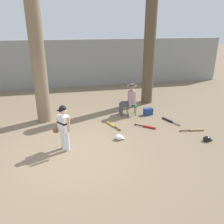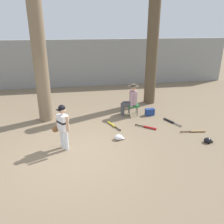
{
  "view_description": "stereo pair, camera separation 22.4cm",
  "coord_description": "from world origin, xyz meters",
  "px_view_note": "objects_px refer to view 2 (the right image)",
  "views": [
    {
      "loc": [
        -0.16,
        -5.42,
        3.3
      ],
      "look_at": [
        1.23,
        1.03,
        0.75
      ],
      "focal_mm": 36.93,
      "sensor_mm": 36.0,
      "label": 1
    },
    {
      "loc": [
        0.06,
        -5.46,
        3.3
      ],
      "look_at": [
        1.23,
        1.03,
        0.75
      ],
      "focal_mm": 36.93,
      "sensor_mm": 36.0,
      "label": 2
    }
  ],
  "objects_px": {
    "seated_spectator": "(131,99)",
    "batting_helmet_black": "(208,140)",
    "tree_near_player": "(38,41)",
    "handbag_beside_stool": "(150,112)",
    "bat_black_composite": "(170,121)",
    "bat_wood_tan": "(196,131)",
    "bat_yellow_trainer": "(112,125)",
    "folding_stool": "(133,106)",
    "tree_behind_spectator": "(152,52)",
    "batting_helmet_white": "(119,137)",
    "bat_red_barrel": "(148,127)",
    "young_ballplayer": "(63,124)"
  },
  "relations": [
    {
      "from": "bat_black_composite",
      "to": "bat_red_barrel",
      "type": "xyz_separation_m",
      "value": [
        -0.93,
        -0.36,
        0.0
      ]
    },
    {
      "from": "tree_near_player",
      "to": "bat_red_barrel",
      "type": "xyz_separation_m",
      "value": [
        3.43,
        -1.39,
        -2.72
      ]
    },
    {
      "from": "young_ballplayer",
      "to": "bat_red_barrel",
      "type": "relative_size",
      "value": 2.12
    },
    {
      "from": "tree_behind_spectator",
      "to": "batting_helmet_white",
      "type": "bearing_deg",
      "value": -122.53
    },
    {
      "from": "folding_stool",
      "to": "seated_spectator",
      "type": "height_order",
      "value": "seated_spectator"
    },
    {
      "from": "batting_helmet_black",
      "to": "tree_behind_spectator",
      "type": "bearing_deg",
      "value": 97.59
    },
    {
      "from": "bat_red_barrel",
      "to": "batting_helmet_white",
      "type": "xyz_separation_m",
      "value": [
        -1.15,
        -0.61,
        0.04
      ]
    },
    {
      "from": "seated_spectator",
      "to": "bat_wood_tan",
      "type": "height_order",
      "value": "seated_spectator"
    },
    {
      "from": "bat_red_barrel",
      "to": "folding_stool",
      "type": "bearing_deg",
      "value": 98.3
    },
    {
      "from": "tree_behind_spectator",
      "to": "bat_yellow_trainer",
      "type": "bearing_deg",
      "value": -133.11
    },
    {
      "from": "bat_yellow_trainer",
      "to": "batting_helmet_white",
      "type": "relative_size",
      "value": 2.61
    },
    {
      "from": "bat_black_composite",
      "to": "batting_helmet_white",
      "type": "relative_size",
      "value": 2.63
    },
    {
      "from": "handbag_beside_stool",
      "to": "batting_helmet_white",
      "type": "height_order",
      "value": "handbag_beside_stool"
    },
    {
      "from": "bat_red_barrel",
      "to": "bat_yellow_trainer",
      "type": "bearing_deg",
      "value": 160.53
    },
    {
      "from": "bat_yellow_trainer",
      "to": "batting_helmet_black",
      "type": "xyz_separation_m",
      "value": [
        2.56,
        -1.67,
        0.03
      ]
    },
    {
      "from": "folding_stool",
      "to": "handbag_beside_stool",
      "type": "relative_size",
      "value": 1.34
    },
    {
      "from": "tree_near_player",
      "to": "seated_spectator",
      "type": "distance_m",
      "value": 3.79
    },
    {
      "from": "batting_helmet_black",
      "to": "batting_helmet_white",
      "type": "relative_size",
      "value": 0.93
    },
    {
      "from": "bat_wood_tan",
      "to": "folding_stool",
      "type": "bearing_deg",
      "value": 130.84
    },
    {
      "from": "handbag_beside_stool",
      "to": "bat_red_barrel",
      "type": "height_order",
      "value": "handbag_beside_stool"
    },
    {
      "from": "handbag_beside_stool",
      "to": "batting_helmet_black",
      "type": "bearing_deg",
      "value": -67.61
    },
    {
      "from": "handbag_beside_stool",
      "to": "folding_stool",
      "type": "bearing_deg",
      "value": 163.39
    },
    {
      "from": "folding_stool",
      "to": "batting_helmet_white",
      "type": "distance_m",
      "value": 2.16
    },
    {
      "from": "tree_behind_spectator",
      "to": "bat_wood_tan",
      "type": "height_order",
      "value": "tree_behind_spectator"
    },
    {
      "from": "folding_stool",
      "to": "bat_wood_tan",
      "type": "height_order",
      "value": "folding_stool"
    },
    {
      "from": "seated_spectator",
      "to": "batting_helmet_black",
      "type": "distance_m",
      "value": 3.14
    },
    {
      "from": "seated_spectator",
      "to": "batting_helmet_black",
      "type": "height_order",
      "value": "seated_spectator"
    },
    {
      "from": "young_ballplayer",
      "to": "bat_red_barrel",
      "type": "bearing_deg",
      "value": 17.32
    },
    {
      "from": "tree_near_player",
      "to": "bat_black_composite",
      "type": "xyz_separation_m",
      "value": [
        4.36,
        -1.03,
        -2.72
      ]
    },
    {
      "from": "tree_behind_spectator",
      "to": "batting_helmet_white",
      "type": "xyz_separation_m",
      "value": [
        -2.04,
        -3.2,
        -2.1
      ]
    },
    {
      "from": "bat_yellow_trainer",
      "to": "bat_wood_tan",
      "type": "height_order",
      "value": "same"
    },
    {
      "from": "bat_black_composite",
      "to": "bat_wood_tan",
      "type": "xyz_separation_m",
      "value": [
        0.49,
        -0.92,
        0.0
      ]
    },
    {
      "from": "bat_yellow_trainer",
      "to": "bat_black_composite",
      "type": "relative_size",
      "value": 0.99
    },
    {
      "from": "bat_red_barrel",
      "to": "batting_helmet_black",
      "type": "distance_m",
      "value": 1.89
    },
    {
      "from": "young_ballplayer",
      "to": "bat_wood_tan",
      "type": "xyz_separation_m",
      "value": [
        4.18,
        0.3,
        -0.71
      ]
    },
    {
      "from": "young_ballplayer",
      "to": "batting_helmet_white",
      "type": "bearing_deg",
      "value": 8.88
    },
    {
      "from": "tree_behind_spectator",
      "to": "young_ballplayer",
      "type": "bearing_deg",
      "value": -136.61
    },
    {
      "from": "tree_behind_spectator",
      "to": "batting_helmet_white",
      "type": "relative_size",
      "value": 17.46
    },
    {
      "from": "bat_yellow_trainer",
      "to": "bat_red_barrel",
      "type": "height_order",
      "value": "same"
    },
    {
      "from": "young_ballplayer",
      "to": "seated_spectator",
      "type": "height_order",
      "value": "young_ballplayer"
    },
    {
      "from": "young_ballplayer",
      "to": "bat_wood_tan",
      "type": "bearing_deg",
      "value": 4.09
    },
    {
      "from": "handbag_beside_stool",
      "to": "tree_behind_spectator",
      "type": "bearing_deg",
      "value": 72.35
    },
    {
      "from": "seated_spectator",
      "to": "bat_yellow_trainer",
      "type": "xyz_separation_m",
      "value": [
        -0.86,
        -0.92,
        -0.61
      ]
    },
    {
      "from": "bat_yellow_trainer",
      "to": "young_ballplayer",
      "type": "bearing_deg",
      "value": -141.74
    },
    {
      "from": "bat_wood_tan",
      "to": "seated_spectator",
      "type": "bearing_deg",
      "value": 132.28
    },
    {
      "from": "seated_spectator",
      "to": "bat_wood_tan",
      "type": "relative_size",
      "value": 1.48
    },
    {
      "from": "tree_near_player",
      "to": "handbag_beside_stool",
      "type": "height_order",
      "value": "tree_near_player"
    },
    {
      "from": "tree_behind_spectator",
      "to": "tree_near_player",
      "type": "bearing_deg",
      "value": -164.46
    },
    {
      "from": "young_ballplayer",
      "to": "bat_black_composite",
      "type": "height_order",
      "value": "young_ballplayer"
    },
    {
      "from": "handbag_beside_stool",
      "to": "batting_helmet_black",
      "type": "distance_m",
      "value": 2.58
    }
  ]
}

